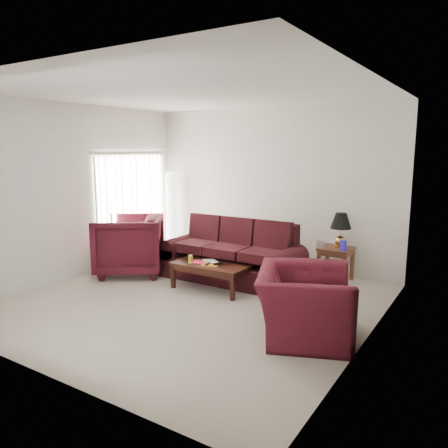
# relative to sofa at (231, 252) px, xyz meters

# --- Properties ---
(floor) EXTENTS (5.00, 5.00, 0.00)m
(floor) POSITION_rel_sofa_xyz_m (0.10, -1.23, -0.50)
(floor) COLOR beige
(floor) RESTS_ON ground
(blinds) EXTENTS (0.10, 2.00, 2.16)m
(blinds) POSITION_rel_sofa_xyz_m (-2.32, 0.07, 0.58)
(blinds) COLOR silver
(blinds) RESTS_ON ground
(sofa) EXTENTS (2.49, 1.17, 1.00)m
(sofa) POSITION_rel_sofa_xyz_m (0.00, 0.00, 0.00)
(sofa) COLOR black
(sofa) RESTS_ON ground
(throw_pillow) EXTENTS (0.43, 0.35, 0.41)m
(throw_pillow) POSITION_rel_sofa_xyz_m (-0.42, 0.68, 0.24)
(throw_pillow) COLOR black
(throw_pillow) RESTS_ON sofa
(end_table) EXTENTS (0.55, 0.55, 0.59)m
(end_table) POSITION_rel_sofa_xyz_m (1.54, 0.92, -0.21)
(end_table) COLOR brown
(end_table) RESTS_ON ground
(table_lamp) EXTENTS (0.39, 0.39, 0.59)m
(table_lamp) POSITION_rel_sofa_xyz_m (1.58, 0.97, 0.38)
(table_lamp) COLOR #CF8D40
(table_lamp) RESTS_ON end_table
(clock) EXTENTS (0.13, 0.07, 0.13)m
(clock) POSITION_rel_sofa_xyz_m (1.30, 0.79, 0.15)
(clock) COLOR #BBBCC0
(clock) RESTS_ON end_table
(blue_canister) EXTENTS (0.14, 0.14, 0.18)m
(blue_canister) POSITION_rel_sofa_xyz_m (1.70, 0.77, 0.18)
(blue_canister) COLOR #241DBD
(blue_canister) RESTS_ON end_table
(picture_frame) EXTENTS (0.14, 0.17, 0.05)m
(picture_frame) POSITION_rel_sofa_xyz_m (1.40, 1.06, 0.17)
(picture_frame) COLOR white
(picture_frame) RESTS_ON end_table
(floor_lamp) EXTENTS (0.37, 0.37, 1.78)m
(floor_lamp) POSITION_rel_sofa_xyz_m (-2.07, 0.97, 0.39)
(floor_lamp) COLOR silver
(floor_lamp) RESTS_ON ground
(armchair_left) EXTENTS (1.61, 1.61, 1.06)m
(armchair_left) POSITION_rel_sofa_xyz_m (-1.76, -0.63, 0.03)
(armchair_left) COLOR #3A0D17
(armchair_left) RESTS_ON ground
(armchair_right) EXTENTS (1.48, 1.57, 0.81)m
(armchair_right) POSITION_rel_sofa_xyz_m (1.93, -1.46, -0.09)
(armchair_right) COLOR #45101A
(armchair_right) RESTS_ON ground
(coffee_table) EXTENTS (1.32, 0.82, 0.43)m
(coffee_table) POSITION_rel_sofa_xyz_m (-0.01, -0.61, -0.28)
(coffee_table) COLOR black
(coffee_table) RESTS_ON ground
(magazine_red) EXTENTS (0.27, 0.21, 0.01)m
(magazine_red) POSITION_rel_sofa_xyz_m (-0.20, -0.66, -0.06)
(magazine_red) COLOR red
(magazine_red) RESTS_ON coffee_table
(magazine_white) EXTENTS (0.32, 0.31, 0.01)m
(magazine_white) POSITION_rel_sofa_xyz_m (-0.08, -0.51, -0.06)
(magazine_white) COLOR white
(magazine_white) RESTS_ON coffee_table
(magazine_orange) EXTENTS (0.32, 0.28, 0.02)m
(magazine_orange) POSITION_rel_sofa_xyz_m (0.05, -0.71, -0.06)
(magazine_orange) COLOR #C26E16
(magazine_orange) RESTS_ON coffee_table
(remote_a) EXTENTS (0.09, 0.16, 0.02)m
(remote_a) POSITION_rel_sofa_xyz_m (0.02, -0.72, -0.04)
(remote_a) COLOR black
(remote_a) RESTS_ON coffee_table
(remote_b) EXTENTS (0.08, 0.17, 0.02)m
(remote_b) POSITION_rel_sofa_xyz_m (0.15, -0.62, -0.04)
(remote_b) COLOR black
(remote_b) RESTS_ON coffee_table
(yellow_glass) EXTENTS (0.10, 0.10, 0.13)m
(yellow_glass) POSITION_rel_sofa_xyz_m (-0.30, -0.75, -0.00)
(yellow_glass) COLOR gold
(yellow_glass) RESTS_ON coffee_table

